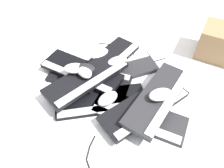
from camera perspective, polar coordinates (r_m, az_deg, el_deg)
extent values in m
plane|color=white|center=(1.13, 0.69, -1.56)|extent=(3.20, 3.20, 0.00)
cube|color=black|center=(1.17, -6.00, 1.28)|extent=(0.46, 0.29, 0.02)
cube|color=silver|center=(1.20, -5.10, 3.66)|extent=(0.41, 0.18, 0.01)
cube|color=black|center=(1.08, -2.94, -4.50)|extent=(0.41, 0.42, 0.02)
cube|color=#B2B5BA|center=(1.03, -2.58, -6.47)|extent=(0.32, 0.33, 0.01)
cube|color=#232326|center=(1.03, 6.90, -8.12)|extent=(0.46, 0.24, 0.02)
cube|color=silver|center=(0.99, 5.88, -10.15)|extent=(0.42, 0.13, 0.01)
cube|color=#232326|center=(1.21, 1.57, 3.41)|extent=(0.36, 0.45, 0.02)
cube|color=silver|center=(1.24, 0.62, 5.63)|extent=(0.26, 0.37, 0.01)
cube|color=black|center=(1.03, 8.49, -5.65)|extent=(0.27, 0.46, 0.02)
cube|color=#B2B5BA|center=(1.00, 10.73, -7.24)|extent=(0.16, 0.41, 0.01)
cube|color=black|center=(1.22, -1.62, 5.74)|extent=(0.16, 0.44, 0.02)
cube|color=silver|center=(1.18, 0.49, 5.13)|extent=(0.05, 0.42, 0.01)
cube|color=black|center=(1.18, -7.94, 3.34)|extent=(0.46, 0.21, 0.02)
cube|color=#B2B5BA|center=(1.14, -9.60, 2.09)|extent=(0.42, 0.10, 0.01)
cube|color=#232326|center=(1.04, 11.92, -3.41)|extent=(0.17, 0.45, 0.02)
cube|color=silver|center=(1.02, 14.88, -4.25)|extent=(0.06, 0.42, 0.01)
cube|color=black|center=(1.10, -6.67, 1.63)|extent=(0.23, 0.46, 0.02)
cube|color=#B2B5BA|center=(1.06, -4.90, 0.52)|extent=(0.12, 0.42, 0.01)
ellipsoid|color=black|center=(1.10, -7.34, 4.03)|extent=(0.13, 0.11, 0.04)
ellipsoid|color=silver|center=(1.10, -9.68, 4.07)|extent=(0.13, 0.12, 0.04)
ellipsoid|color=#B7B7BC|center=(1.17, 1.39, 5.96)|extent=(0.11, 0.13, 0.04)
ellipsoid|color=#B7B7BC|center=(1.04, -1.11, -3.79)|extent=(0.09, 0.12, 0.04)
ellipsoid|color=silver|center=(1.00, 12.52, -2.68)|extent=(0.12, 0.13, 0.04)
ellipsoid|color=#B7B7BC|center=(1.22, -3.23, 7.91)|extent=(0.09, 0.12, 0.04)
ellipsoid|color=#B7B7BC|center=(1.08, -7.34, 3.47)|extent=(0.13, 0.10, 0.04)
cylinder|color=black|center=(1.41, -1.85, 10.54)|extent=(0.07, 0.05, 0.01)
cylinder|color=black|center=(1.37, 0.41, 9.47)|extent=(0.07, 0.05, 0.01)
cylinder|color=black|center=(1.34, 3.06, 8.39)|extent=(0.08, 0.06, 0.01)
cylinder|color=black|center=(1.33, 5.93, 7.69)|extent=(0.06, 0.02, 0.01)
cylinder|color=black|center=(1.30, 8.40, 6.40)|extent=(0.08, 0.01, 0.01)
cylinder|color=black|center=(1.31, 11.88, 6.15)|extent=(0.06, 0.09, 0.01)
sphere|color=black|center=(1.41, -3.45, 10.66)|extent=(0.01, 0.01, 0.01)
sphere|color=black|center=(1.40, -0.23, 10.41)|extent=(0.01, 0.01, 0.01)
sphere|color=black|center=(1.34, 1.07, 8.50)|extent=(0.01, 0.01, 0.01)
sphere|color=black|center=(1.34, 5.05, 8.27)|extent=(0.01, 0.01, 0.01)
sphere|color=black|center=(1.32, 6.83, 7.10)|extent=(0.01, 0.01, 0.01)
sphere|color=black|center=(1.29, 9.99, 5.68)|extent=(0.01, 0.01, 0.01)
sphere|color=black|center=(1.34, 13.71, 6.60)|extent=(0.01, 0.01, 0.01)
cylinder|color=black|center=(0.98, -5.18, -14.59)|extent=(0.02, 0.05, 0.01)
cylinder|color=black|center=(0.95, -6.29, -17.39)|extent=(0.03, 0.06, 0.01)
sphere|color=black|center=(0.99, -4.53, -13.35)|extent=(0.01, 0.01, 0.01)
sphere|color=black|center=(0.97, -5.85, -15.86)|extent=(0.01, 0.01, 0.01)
sphere|color=black|center=(0.94, -6.74, -18.96)|extent=(0.01, 0.01, 0.01)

